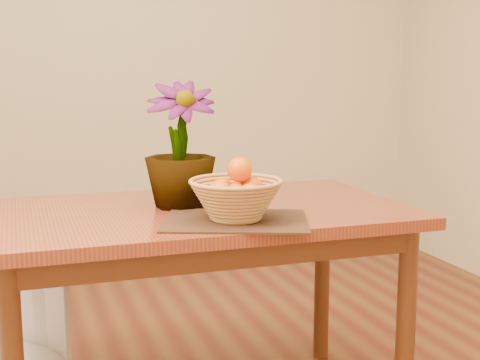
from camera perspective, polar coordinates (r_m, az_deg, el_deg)
name	(u,v)px	position (r m, az deg, el deg)	size (l,w,h in m)	color
wall_back	(113,47)	(4.14, -10.82, 11.07)	(4.00, 0.02, 2.70)	beige
table	(200,233)	(2.29, -3.46, -4.56)	(1.40, 0.80, 0.75)	maroon
placemat	(236,221)	(2.06, -0.36, -3.49)	(0.44, 0.33, 0.01)	#382414
wicker_basket	(236,201)	(2.05, -0.36, -1.81)	(0.29, 0.29, 0.12)	tan
orange_pile	(237,188)	(2.05, -0.30, -0.65)	(0.20, 0.19, 0.14)	#DD4E03
potted_plant	(180,145)	(2.26, -5.14, 3.02)	(0.24, 0.24, 0.43)	#1B4D16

